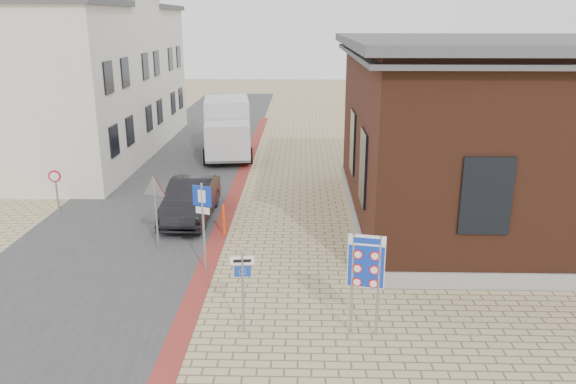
% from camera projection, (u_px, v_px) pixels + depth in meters
% --- Properties ---
extents(ground, '(120.00, 120.00, 0.00)m').
position_uv_depth(ground, '(266.00, 303.00, 15.32)').
color(ground, tan).
rests_on(ground, ground).
extents(road_strip, '(7.00, 60.00, 0.02)m').
position_uv_depth(road_strip, '(180.00, 165.00, 29.78)').
color(road_strip, '#38383A').
rests_on(road_strip, ground).
extents(curb_strip, '(0.60, 40.00, 0.02)m').
position_uv_depth(curb_strip, '(235.00, 193.00, 24.91)').
color(curb_strip, maroon).
rests_on(curb_strip, ground).
extents(brick_building, '(13.00, 13.00, 6.80)m').
position_uv_depth(brick_building, '(519.00, 130.00, 20.76)').
color(brick_building, gray).
rests_on(brick_building, ground).
extents(townhouse_near, '(7.40, 6.40, 8.30)m').
position_uv_depth(townhouse_near, '(43.00, 93.00, 25.82)').
color(townhouse_near, silver).
rests_on(townhouse_near, ground).
extents(townhouse_mid, '(7.40, 6.40, 9.10)m').
position_uv_depth(townhouse_mid, '(89.00, 72.00, 31.43)').
color(townhouse_mid, silver).
rests_on(townhouse_mid, ground).
extents(townhouse_far, '(7.40, 6.40, 8.30)m').
position_uv_depth(townhouse_far, '(123.00, 70.00, 37.28)').
color(townhouse_far, silver).
rests_on(townhouse_far, ground).
extents(bike_rack, '(0.08, 1.80, 0.60)m').
position_uv_depth(bike_rack, '(356.00, 262.00, 17.28)').
color(bike_rack, slate).
rests_on(bike_rack, ground).
extents(sedan, '(1.67, 4.64, 1.52)m').
position_uv_depth(sedan, '(191.00, 200.00, 21.62)').
color(sedan, black).
rests_on(sedan, ground).
extents(box_truck, '(3.18, 6.29, 3.15)m').
position_uv_depth(box_truck, '(227.00, 128.00, 31.35)').
color(box_truck, slate).
rests_on(box_truck, ground).
extents(border_sign, '(0.88, 0.21, 2.60)m').
position_uv_depth(border_sign, '(366.00, 264.00, 13.28)').
color(border_sign, gray).
rests_on(border_sign, ground).
extents(essen_sign, '(0.58, 0.11, 2.16)m').
position_uv_depth(essen_sign, '(243.00, 280.00, 13.48)').
color(essen_sign, gray).
rests_on(essen_sign, ground).
extents(parking_sign, '(0.59, 0.25, 2.81)m').
position_uv_depth(parking_sign, '(203.00, 211.00, 16.70)').
color(parking_sign, gray).
rests_on(parking_sign, ground).
extents(yield_sign, '(0.89, 0.33, 2.59)m').
position_uv_depth(yield_sign, '(155.00, 194.00, 18.17)').
color(yield_sign, gray).
rests_on(yield_sign, ground).
extents(speed_sign, '(0.47, 0.07, 1.99)m').
position_uv_depth(speed_sign, '(56.00, 188.00, 21.28)').
color(speed_sign, gray).
rests_on(speed_sign, ground).
extents(bollard, '(0.13, 0.13, 1.13)m').
position_uv_depth(bollard, '(224.00, 220.00, 19.97)').
color(bollard, '#FA420D').
rests_on(bollard, ground).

